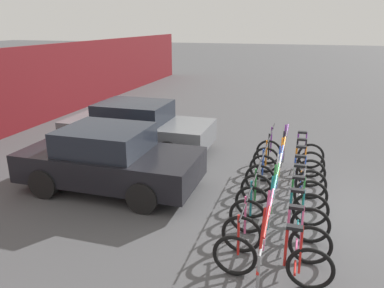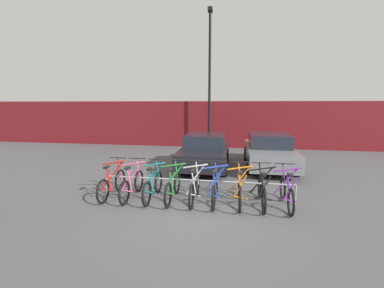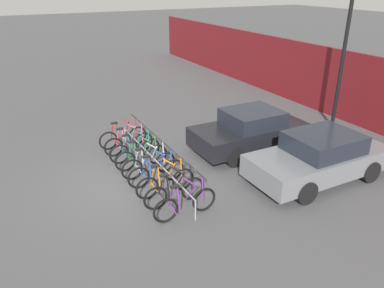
{
  "view_description": "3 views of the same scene",
  "coord_description": "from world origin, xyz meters",
  "px_view_note": "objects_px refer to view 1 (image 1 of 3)",
  "views": [
    {
      "loc": [
        -7.17,
        0.29,
        3.55
      ],
      "look_at": [
        -0.0,
        2.47,
        1.11
      ],
      "focal_mm": 35.0,
      "sensor_mm": 36.0,
      "label": 1
    },
    {
      "loc": [
        0.85,
        -6.04,
        2.62
      ],
      "look_at": [
        -0.58,
        2.66,
        1.24
      ],
      "focal_mm": 24.0,
      "sensor_mm": 36.0,
      "label": 2
    },
    {
      "loc": [
        9.14,
        -2.95,
        5.39
      ],
      "look_at": [
        0.07,
        1.85,
        0.84
      ],
      "focal_mm": 35.0,
      "sensor_mm": 36.0,
      "label": 3
    }
  ],
  "objects_px": {
    "bicycle_blue": "(285,179)",
    "car_black": "(110,159)",
    "bicycle_green": "(281,204)",
    "bicycle_pink": "(275,237)",
    "bicycle_purple": "(290,152)",
    "bike_rack": "(276,184)",
    "bicycle_teal": "(278,218)",
    "bicycle_black": "(288,160)",
    "car_grey": "(137,127)",
    "bicycle_orange": "(287,169)",
    "bicycle_red": "(271,259)",
    "bicycle_silver": "(283,190)"
  },
  "relations": [
    {
      "from": "bicycle_purple",
      "to": "bicycle_orange",
      "type": "bearing_deg",
      "value": 177.04
    },
    {
      "from": "bicycle_orange",
      "to": "bicycle_black",
      "type": "height_order",
      "value": "same"
    },
    {
      "from": "bicycle_orange",
      "to": "car_grey",
      "type": "relative_size",
      "value": 0.4
    },
    {
      "from": "bike_rack",
      "to": "bicycle_teal",
      "type": "distance_m",
      "value": 1.18
    },
    {
      "from": "bicycle_silver",
      "to": "bicycle_blue",
      "type": "relative_size",
      "value": 1.0
    },
    {
      "from": "car_black",
      "to": "bicycle_black",
      "type": "bearing_deg",
      "value": -62.86
    },
    {
      "from": "bicycle_pink",
      "to": "bicycle_purple",
      "type": "height_order",
      "value": "same"
    },
    {
      "from": "bicycle_green",
      "to": "car_black",
      "type": "relative_size",
      "value": 0.44
    },
    {
      "from": "bike_rack",
      "to": "car_black",
      "type": "relative_size",
      "value": 1.36
    },
    {
      "from": "bicycle_red",
      "to": "bicycle_teal",
      "type": "distance_m",
      "value": 1.21
    },
    {
      "from": "bicycle_blue",
      "to": "car_black",
      "type": "bearing_deg",
      "value": 102.09
    },
    {
      "from": "bicycle_red",
      "to": "bicycle_pink",
      "type": "height_order",
      "value": "same"
    },
    {
      "from": "bicycle_purple",
      "to": "car_grey",
      "type": "xyz_separation_m",
      "value": [
        0.09,
        4.29,
        0.31
      ]
    },
    {
      "from": "bicycle_orange",
      "to": "bicycle_purple",
      "type": "height_order",
      "value": "same"
    },
    {
      "from": "bicycle_black",
      "to": "car_black",
      "type": "xyz_separation_m",
      "value": [
        -1.92,
        3.74,
        0.31
      ]
    },
    {
      "from": "bicycle_red",
      "to": "bicycle_purple",
      "type": "distance_m",
      "value": 4.76
    },
    {
      "from": "car_black",
      "to": "car_grey",
      "type": "xyz_separation_m",
      "value": [
        2.62,
        0.55,
        0.0
      ]
    },
    {
      "from": "bicycle_pink",
      "to": "car_black",
      "type": "distance_m",
      "value": 4.09
    },
    {
      "from": "bicycle_pink",
      "to": "car_grey",
      "type": "bearing_deg",
      "value": 45.98
    },
    {
      "from": "bicycle_green",
      "to": "car_black",
      "type": "height_order",
      "value": "car_black"
    },
    {
      "from": "bicycle_red",
      "to": "bicycle_blue",
      "type": "bearing_deg",
      "value": -2.85
    },
    {
      "from": "bicycle_blue",
      "to": "bicycle_black",
      "type": "xyz_separation_m",
      "value": [
        1.21,
        0.0,
        0.0
      ]
    },
    {
      "from": "bicycle_teal",
      "to": "car_grey",
      "type": "relative_size",
      "value": 0.4
    },
    {
      "from": "bicycle_pink",
      "to": "bicycle_blue",
      "type": "relative_size",
      "value": 1.0
    },
    {
      "from": "bicycle_green",
      "to": "car_grey",
      "type": "xyz_separation_m",
      "value": [
        3.07,
        4.29,
        0.31
      ]
    },
    {
      "from": "bicycle_red",
      "to": "bicycle_orange",
      "type": "xyz_separation_m",
      "value": [
        3.57,
        0.0,
        0.0
      ]
    },
    {
      "from": "bicycle_green",
      "to": "bicycle_red",
      "type": "bearing_deg",
      "value": -179.19
    },
    {
      "from": "bicycle_pink",
      "to": "bicycle_blue",
      "type": "xyz_separation_m",
      "value": [
        2.33,
        0.0,
        0.0
      ]
    },
    {
      "from": "bicycle_purple",
      "to": "bike_rack",
      "type": "bearing_deg",
      "value": 173.46
    },
    {
      "from": "bicycle_red",
      "to": "bicycle_orange",
      "type": "relative_size",
      "value": 1.0
    },
    {
      "from": "bicycle_silver",
      "to": "bicycle_orange",
      "type": "height_order",
      "value": "same"
    },
    {
      "from": "bicycle_purple",
      "to": "car_grey",
      "type": "height_order",
      "value": "car_grey"
    },
    {
      "from": "bike_rack",
      "to": "car_grey",
      "type": "bearing_deg",
      "value": 59.26
    },
    {
      "from": "bicycle_red",
      "to": "bicycle_orange",
      "type": "distance_m",
      "value": 3.57
    },
    {
      "from": "bicycle_green",
      "to": "bicycle_orange",
      "type": "relative_size",
      "value": 1.0
    },
    {
      "from": "bike_rack",
      "to": "bicycle_green",
      "type": "xyz_separation_m",
      "value": [
        -0.6,
        -0.15,
        -0.12
      ]
    },
    {
      "from": "bicycle_pink",
      "to": "bicycle_teal",
      "type": "bearing_deg",
      "value": 0.62
    },
    {
      "from": "bicycle_purple",
      "to": "car_black",
      "type": "relative_size",
      "value": 0.44
    },
    {
      "from": "bicycle_orange",
      "to": "bicycle_blue",
      "type": "bearing_deg",
      "value": 177.62
    },
    {
      "from": "bicycle_orange",
      "to": "bicycle_pink",
      "type": "bearing_deg",
      "value": 177.62
    },
    {
      "from": "bicycle_green",
      "to": "car_black",
      "type": "distance_m",
      "value": 3.78
    },
    {
      "from": "car_grey",
      "to": "bicycle_black",
      "type": "bearing_deg",
      "value": -99.29
    },
    {
      "from": "bicycle_orange",
      "to": "car_black",
      "type": "distance_m",
      "value": 3.99
    },
    {
      "from": "bicycle_blue",
      "to": "car_grey",
      "type": "xyz_separation_m",
      "value": [
        1.91,
        4.29,
        0.31
      ]
    },
    {
      "from": "bicycle_red",
      "to": "car_grey",
      "type": "distance_m",
      "value": 6.48
    },
    {
      "from": "bike_rack",
      "to": "bicycle_purple",
      "type": "bearing_deg",
      "value": -3.58
    },
    {
      "from": "bicycle_purple",
      "to": "bicycle_blue",
      "type": "bearing_deg",
      "value": 177.04
    },
    {
      "from": "bicycle_purple",
      "to": "bicycle_black",
      "type": "bearing_deg",
      "value": 177.04
    },
    {
      "from": "bicycle_pink",
      "to": "bicycle_purple",
      "type": "xyz_separation_m",
      "value": [
        4.15,
        0.0,
        0.0
      ]
    },
    {
      "from": "bicycle_silver",
      "to": "car_black",
      "type": "relative_size",
      "value": 0.44
    }
  ]
}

